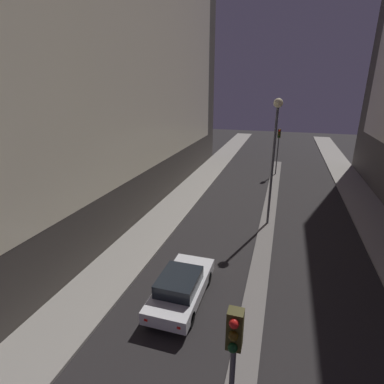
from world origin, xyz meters
TOP-DOWN VIEW (x-y plane):
  - building_left at (-11.74, 18.80)m, footprint 6.01×37.60m
  - median_strip at (0.00, 18.88)m, footprint 1.00×35.76m
  - traffic_light_near at (0.00, 2.53)m, footprint 0.32×0.42m
  - traffic_light_mid at (0.00, 30.65)m, footprint 0.32×0.42m
  - street_lamp at (0.00, 17.55)m, footprint 0.58×0.58m
  - car_left_lane at (-3.18, 8.29)m, footprint 1.92×4.61m

SIDE VIEW (x-z plane):
  - median_strip at x=0.00m, z-range 0.00..0.10m
  - car_left_lane at x=-3.18m, z-range 0.01..1.47m
  - traffic_light_near at x=0.00m, z-range 1.23..6.10m
  - traffic_light_mid at x=0.00m, z-range 1.23..6.10m
  - street_lamp at x=0.00m, z-range 1.89..10.26m
  - building_left at x=-11.74m, z-range 0.01..19.97m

